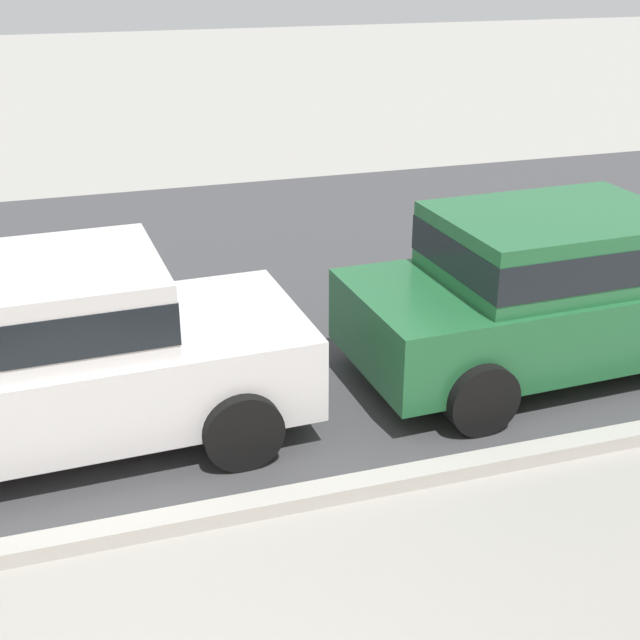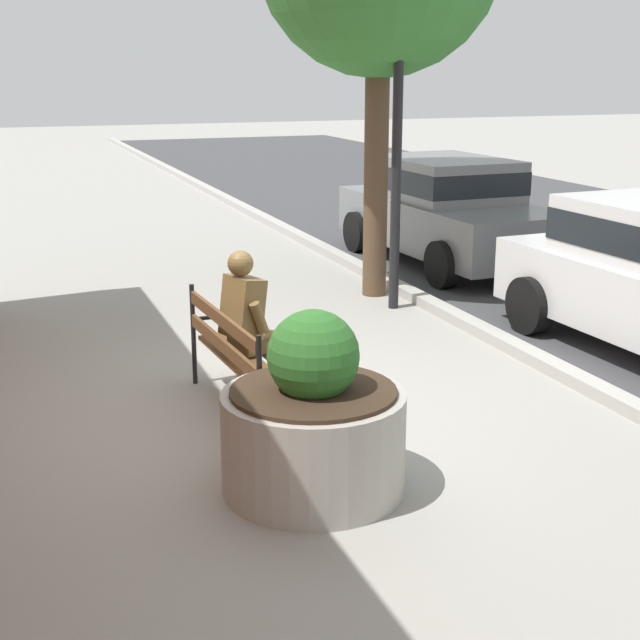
# 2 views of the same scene
# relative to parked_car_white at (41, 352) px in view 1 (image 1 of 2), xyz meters

# --- Properties ---
(street_surface) EXTENTS (60.00, 9.00, 0.01)m
(street_surface) POSITION_rel_parked_car_white_xyz_m (-0.13, 3.17, -0.84)
(street_surface) COLOR #424244
(street_surface) RESTS_ON ground
(curb_stone) EXTENTS (60.00, 0.20, 0.12)m
(curb_stone) POSITION_rel_parked_car_white_xyz_m (-0.13, -1.43, -0.78)
(curb_stone) COLOR #B2AFA8
(curb_stone) RESTS_ON ground
(parked_car_white) EXTENTS (4.16, 2.05, 1.56)m
(parked_car_white) POSITION_rel_parked_car_white_xyz_m (0.00, 0.00, 0.00)
(parked_car_white) COLOR silver
(parked_car_white) RESTS_ON ground
(parked_car_green) EXTENTS (4.16, 2.05, 1.56)m
(parked_car_green) POSITION_rel_parked_car_white_xyz_m (4.67, 0.00, 0.00)
(parked_car_green) COLOR #236638
(parked_car_green) RESTS_ON ground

